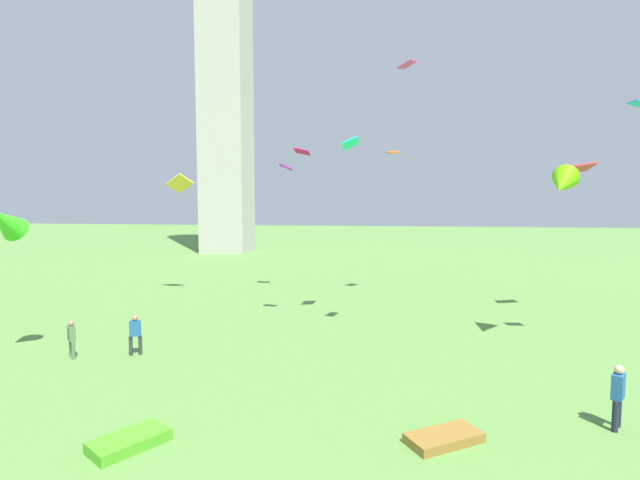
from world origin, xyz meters
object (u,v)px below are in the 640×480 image
(kite_flying_8, at_px, (4,221))
(kite_flying_9, at_px, (393,152))
(person_2, at_px, (72,337))
(person_0, at_px, (618,393))
(kite_flying_4, at_px, (302,152))
(kite_flying_2, at_px, (579,168))
(kite_flying_7, at_px, (350,143))
(kite_flying_0, at_px, (562,184))
(kite_flying_1, at_px, (180,183))
(kite_flying_3, at_px, (407,64))
(monument_obelisk, at_px, (224,4))
(person_1, at_px, (135,332))
(kite_bundle_1, at_px, (129,441))
(kite_bundle_0, at_px, (444,438))
(kite_flying_6, at_px, (286,167))

(kite_flying_8, height_order, kite_flying_9, kite_flying_9)
(person_2, bearing_deg, person_0, 30.22)
(kite_flying_4, bearing_deg, person_2, -135.13)
(person_0, xyz_separation_m, kite_flying_9, (-6.11, 17.40, 8.54))
(kite_flying_2, bearing_deg, person_0, -119.94)
(kite_flying_7, bearing_deg, kite_flying_0, -112.22)
(kite_flying_1, relative_size, kite_flying_8, 1.08)
(kite_flying_3, xyz_separation_m, kite_flying_8, (-15.57, -3.92, -6.40))
(person_2, bearing_deg, kite_flying_0, 50.97)
(person_0, relative_size, kite_flying_2, 1.14)
(monument_obelisk, height_order, kite_flying_4, monument_obelisk)
(kite_flying_3, xyz_separation_m, kite_flying_4, (-5.05, 3.25, -3.16))
(person_2, xyz_separation_m, kite_flying_9, (13.00, 14.11, 8.71))
(kite_flying_9, bearing_deg, kite_flying_3, 40.22)
(kite_flying_3, relative_size, kite_flying_9, 0.98)
(kite_flying_3, height_order, kite_flying_4, kite_flying_3)
(person_1, bearing_deg, kite_flying_3, 167.34)
(person_2, distance_m, kite_flying_1, 14.67)
(kite_flying_8, bearing_deg, kite_flying_3, 11.29)
(kite_flying_1, xyz_separation_m, kite_flying_7, (11.92, -5.63, 1.77))
(person_1, relative_size, kite_flying_0, 0.77)
(kite_flying_4, relative_size, kite_flying_7, 0.62)
(kite_flying_4, bearing_deg, monument_obelisk, 122.28)
(monument_obelisk, xyz_separation_m, kite_flying_1, (6.26, -27.31, -22.95))
(person_2, xyz_separation_m, kite_flying_7, (10.74, 7.36, 8.49))
(person_0, height_order, kite_bundle_1, person_0)
(kite_flying_2, distance_m, kite_flying_8, 27.37)
(kite_flying_0, distance_m, kite_flying_7, 10.05)
(kite_flying_2, bearing_deg, kite_flying_3, -158.17)
(kite_flying_8, height_order, kite_bundle_0, kite_flying_8)
(kite_flying_2, xyz_separation_m, kite_flying_4, (-14.49, -3.64, 0.72))
(kite_flying_3, xyz_separation_m, kite_bundle_1, (-7.35, -9.33, -11.91))
(monument_obelisk, relative_size, person_1, 36.22)
(kite_flying_3, bearing_deg, person_1, 121.03)
(kite_bundle_0, xyz_separation_m, kite_bundle_1, (-8.16, -1.39, 0.02))
(kite_flying_3, distance_m, kite_flying_4, 6.79)
(kite_bundle_0, bearing_deg, kite_flying_1, 130.97)
(kite_flying_6, distance_m, kite_flying_8, 17.61)
(kite_flying_2, bearing_deg, person_2, -170.49)
(person_2, xyz_separation_m, kite_flying_6, (5.73, 14.72, 7.87))
(kite_flying_1, relative_size, kite_flying_3, 1.83)
(person_2, distance_m, kite_flying_7, 15.55)
(kite_bundle_0, bearing_deg, kite_flying_6, 113.58)
(person_0, bearing_deg, monument_obelisk, -114.61)
(person_1, distance_m, kite_bundle_0, 13.14)
(kite_flying_4, bearing_deg, kite_flying_7, 28.18)
(person_0, bearing_deg, person_1, -69.60)
(kite_flying_1, xyz_separation_m, kite_bundle_1, (7.24, -19.13, -7.46))
(kite_flying_1, bearing_deg, kite_flying_4, 174.43)
(kite_bundle_1, bearing_deg, kite_flying_1, 110.73)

